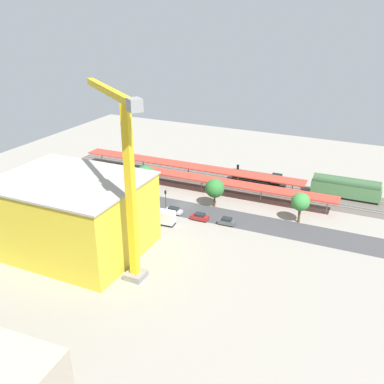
% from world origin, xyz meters
% --- Properties ---
extents(ground_plane, '(157.47, 157.47, 0.00)m').
position_xyz_m(ground_plane, '(0.00, 0.00, 0.00)').
color(ground_plane, gray).
rests_on(ground_plane, ground).
extents(rail_bed, '(98.61, 15.62, 0.01)m').
position_xyz_m(rail_bed, '(0.00, -19.78, 0.00)').
color(rail_bed, '#5B544C').
rests_on(rail_bed, ground).
extents(street_asphalt, '(98.54, 10.40, 0.01)m').
position_xyz_m(street_asphalt, '(0.00, 2.12, 0.00)').
color(street_asphalt, '#424244').
rests_on(street_asphalt, ground).
extents(track_rails, '(98.41, 9.18, 0.12)m').
position_xyz_m(track_rails, '(0.00, -19.78, 0.18)').
color(track_rails, '#9E9EA8').
rests_on(track_rails, ground).
extents(platform_canopy_near, '(57.18, 5.43, 4.10)m').
position_xyz_m(platform_canopy_near, '(-8.72, -10.75, 3.83)').
color(platform_canopy_near, '#C63D2D').
rests_on(platform_canopy_near, ground).
extents(platform_canopy_far, '(69.64, 6.07, 4.45)m').
position_xyz_m(platform_canopy_far, '(7.29, -17.45, 4.26)').
color(platform_canopy_far, '#C63D2D').
rests_on(platform_canopy_far, ground).
extents(locomotive, '(16.07, 2.79, 4.88)m').
position_xyz_m(locomotive, '(-13.14, -22.89, 1.75)').
color(locomotive, black).
rests_on(locomotive, ground).
extents(passenger_coach, '(18.12, 3.45, 5.99)m').
position_xyz_m(passenger_coach, '(-37.30, -22.88, 3.12)').
color(passenger_coach, black).
rests_on(passenger_coach, ground).
extents(parked_car_0, '(4.18, 1.87, 1.88)m').
position_xyz_m(parked_car_0, '(-14.00, 5.65, 0.83)').
color(parked_car_0, black).
rests_on(parked_car_0, ground).
extents(parked_car_1, '(4.41, 1.99, 1.78)m').
position_xyz_m(parked_car_1, '(-7.14, 6.10, 0.80)').
color(parked_car_1, black).
rests_on(parked_car_1, ground).
extents(parked_car_2, '(4.49, 1.80, 1.69)m').
position_xyz_m(parked_car_2, '(0.30, 5.62, 0.74)').
color(parked_car_2, black).
rests_on(parked_car_2, ground).
extents(parked_car_3, '(4.04, 1.78, 1.66)m').
position_xyz_m(parked_car_3, '(7.14, 5.71, 0.73)').
color(parked_car_3, black).
rests_on(parked_car_3, ground).
extents(parked_car_4, '(4.80, 1.98, 1.65)m').
position_xyz_m(parked_car_4, '(14.50, 5.51, 0.74)').
color(parked_car_4, black).
rests_on(parked_car_4, ground).
extents(construction_building, '(29.53, 23.25, 15.44)m').
position_xyz_m(construction_building, '(11.64, 29.42, 7.72)').
color(construction_building, yellow).
rests_on(construction_building, ground).
extents(construction_roof_slab, '(30.14, 23.86, 0.40)m').
position_xyz_m(construction_roof_slab, '(11.64, 29.42, 15.64)').
color(construction_roof_slab, '#ADA89E').
rests_on(construction_roof_slab, construction_building).
extents(tower_crane, '(22.57, 17.99, 35.15)m').
position_xyz_m(tower_crane, '(-4.33, 32.31, 20.98)').
color(tower_crane, gray).
rests_on(tower_crane, ground).
extents(box_truck_0, '(9.22, 3.17, 3.44)m').
position_xyz_m(box_truck_0, '(1.48, 11.82, 1.67)').
color(box_truck_0, black).
rests_on(box_truck_0, ground).
extents(street_tree_0, '(4.96, 4.96, 7.62)m').
position_xyz_m(street_tree_0, '(-7.34, -2.74, 5.12)').
color(street_tree_0, brown).
rests_on(street_tree_0, ground).
extents(street_tree_1, '(6.13, 6.13, 7.74)m').
position_xyz_m(street_tree_1, '(13.77, -3.35, 4.67)').
color(street_tree_1, brown).
rests_on(street_tree_1, ground).
extents(street_tree_2, '(4.43, 4.43, 7.63)m').
position_xyz_m(street_tree_2, '(-29.20, -3.08, 5.36)').
color(street_tree_2, brown).
rests_on(street_tree_2, ground).
extents(traffic_light, '(0.50, 0.36, 6.35)m').
position_xyz_m(traffic_light, '(2.00, 6.53, 4.21)').
color(traffic_light, '#333333').
rests_on(traffic_light, ground).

